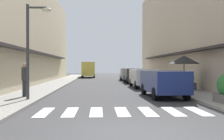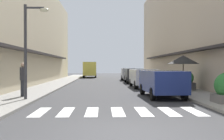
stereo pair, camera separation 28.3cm
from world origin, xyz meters
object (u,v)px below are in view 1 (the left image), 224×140
at_px(parked_car_near, 163,80).
at_px(delivery_van, 88,68).
at_px(planter_midblock, 187,81).
at_px(pedestrian_walking_near, 25,79).
at_px(parked_car_mid, 144,76).
at_px(parked_car_far, 134,74).
at_px(cafe_umbrella, 184,60).
at_px(parked_car_distant, 128,73).
at_px(street_lamp, 32,40).

relative_size(parked_car_near, delivery_van, 0.83).
height_order(planter_midblock, pedestrian_walking_near, pedestrian_walking_near).
bearing_deg(parked_car_mid, pedestrian_walking_near, -135.68).
bearing_deg(planter_midblock, parked_car_near, -124.88).
height_order(parked_car_far, planter_midblock, parked_car_far).
xyz_separation_m(parked_car_near, delivery_van, (-5.19, 27.97, 0.48)).
bearing_deg(parked_car_mid, cafe_umbrella, -63.24).
relative_size(parked_car_distant, delivery_van, 0.79).
xyz_separation_m(parked_car_distant, cafe_umbrella, (2.01, -16.20, 1.19)).
xyz_separation_m(delivery_van, cafe_umbrella, (7.20, -25.19, 0.71)).
relative_size(street_lamp, pedestrian_walking_near, 2.58).
bearing_deg(parked_car_far, parked_car_mid, -90.00).
distance_m(parked_car_distant, cafe_umbrella, 16.36).
bearing_deg(cafe_umbrella, parked_car_near, -125.86).
bearing_deg(parked_car_near, parked_car_mid, 90.00).
distance_m(cafe_umbrella, pedestrian_walking_near, 9.98).
xyz_separation_m(delivery_van, pedestrian_walking_near, (-2.19, -28.40, -0.36)).
relative_size(cafe_umbrella, planter_midblock, 1.82).
relative_size(parked_car_far, parked_car_distant, 0.93).
bearing_deg(parked_car_far, pedestrian_walking_near, -118.77).
bearing_deg(cafe_umbrella, parked_car_distant, 97.08).
height_order(parked_car_far, pedestrian_walking_near, pedestrian_walking_near).
height_order(parked_car_distant, delivery_van, delivery_van).
height_order(parked_car_mid, parked_car_distant, same).
distance_m(delivery_van, planter_midblock, 25.58).
xyz_separation_m(parked_car_mid, cafe_umbrella, (2.01, -3.99, 1.19)).
bearing_deg(parked_car_mid, parked_car_distant, 90.00).
distance_m(parked_car_near, parked_car_mid, 6.77).
bearing_deg(parked_car_distant, parked_car_near, -90.00).
height_order(parked_car_mid, pedestrian_walking_near, pedestrian_walking_near).
distance_m(parked_car_far, planter_midblock, 9.75).
bearing_deg(parked_car_near, parked_car_distant, 90.00).
bearing_deg(parked_car_far, delivery_van, 109.11).
xyz_separation_m(parked_car_near, cafe_umbrella, (2.01, 2.78, 1.19)).
distance_m(parked_car_far, parked_car_distant, 5.98).
bearing_deg(parked_car_distant, parked_car_mid, -90.00).
height_order(delivery_van, cafe_umbrella, cafe_umbrella).
height_order(parked_car_mid, cafe_umbrella, cafe_umbrella).
bearing_deg(street_lamp, parked_car_mid, 51.32).
relative_size(parked_car_mid, cafe_umbrella, 1.94).
bearing_deg(street_lamp, pedestrian_walking_near, 119.41).
relative_size(parked_car_near, parked_car_distant, 1.05).
bearing_deg(planter_midblock, parked_car_mid, 128.07).
distance_m(parked_car_near, parked_car_far, 13.00).
xyz_separation_m(parked_car_mid, pedestrian_walking_near, (-7.37, -7.20, 0.12)).
bearing_deg(cafe_umbrella, planter_midblock, 58.72).
distance_m(parked_car_mid, cafe_umbrella, 4.62).
bearing_deg(parked_car_distant, pedestrian_walking_near, -110.81).
bearing_deg(delivery_van, planter_midblock, -72.51).
distance_m(parked_car_near, planter_midblock, 4.37).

